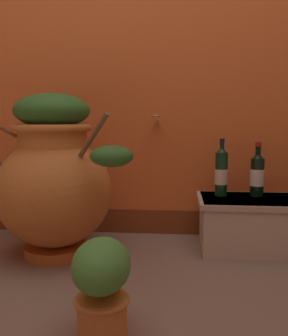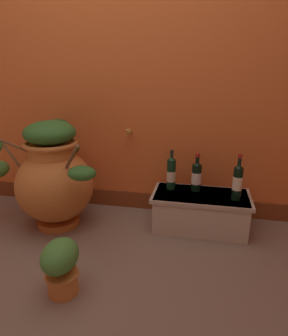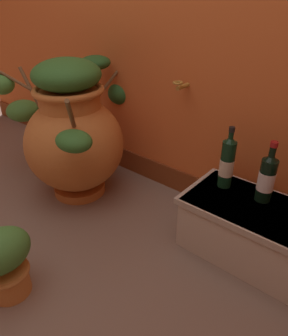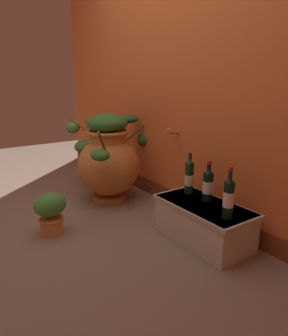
# 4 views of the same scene
# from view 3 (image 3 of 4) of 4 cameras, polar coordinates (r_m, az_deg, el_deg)

# --- Properties ---
(ground_plane) EXTENTS (7.00, 7.00, 0.00)m
(ground_plane) POSITION_cam_3_polar(r_m,az_deg,el_deg) (1.59, -20.54, -19.86)
(ground_plane) COLOR #7A6656
(terracotta_urn) EXTENTS (1.06, 0.89, 0.85)m
(terracotta_urn) POSITION_cam_3_polar(r_m,az_deg,el_deg) (1.96, -12.70, 6.30)
(terracotta_urn) COLOR #C17033
(terracotta_urn) RESTS_ON ground_plane
(stone_ledge) EXTENTS (0.75, 0.38, 0.29)m
(stone_ledge) POSITION_cam_3_polar(r_m,az_deg,el_deg) (1.62, 20.22, -10.79)
(stone_ledge) COLOR beige
(stone_ledge) RESTS_ON ground_plane
(wine_bottle_middle) EXTENTS (0.07, 0.07, 0.32)m
(wine_bottle_middle) POSITION_cam_3_polar(r_m,az_deg,el_deg) (1.60, 14.79, 1.10)
(wine_bottle_middle) COLOR black
(wine_bottle_middle) RESTS_ON stone_ledge
(wine_bottle_right) EXTENTS (0.08, 0.08, 0.30)m
(wine_bottle_right) POSITION_cam_3_polar(r_m,az_deg,el_deg) (1.55, 21.33, -1.45)
(wine_bottle_right) COLOR black
(wine_bottle_right) RESTS_ON stone_ledge
(potted_shrub) EXTENTS (0.19, 0.25, 0.33)m
(potted_shrub) POSITION_cam_3_polar(r_m,az_deg,el_deg) (1.48, -24.06, -15.04)
(potted_shrub) COLOR #CC7F3D
(potted_shrub) RESTS_ON ground_plane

